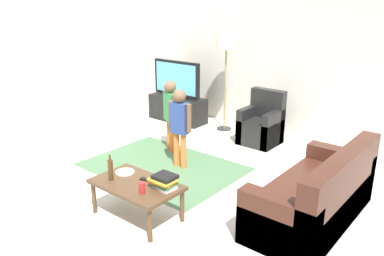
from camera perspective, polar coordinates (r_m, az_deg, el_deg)
ground at (r=5.27m, az=-4.19°, el=-8.32°), size 7.80×7.80×0.00m
wall_back at (r=7.25m, az=12.33°, el=9.92°), size 6.00×0.12×2.70m
wall_left at (r=7.20m, az=-22.29°, el=8.93°), size 0.12×6.00×2.70m
area_rug at (r=5.83m, az=-4.21°, el=-5.55°), size 2.20×1.60×0.01m
tv_stand at (r=7.89m, az=-2.09°, el=2.77°), size 1.20×0.44×0.50m
tv at (r=7.73m, az=-2.24°, el=7.05°), size 1.10×0.28×0.71m
couch at (r=4.56m, az=17.94°, el=-9.64°), size 0.80×1.80×0.86m
armchair at (r=6.76m, az=10.09°, el=0.30°), size 0.60×0.60×0.90m
floor_lamp at (r=7.13m, az=4.97°, el=11.70°), size 0.36×0.36×1.78m
child_near_tv at (r=6.17m, az=-3.13°, el=2.64°), size 0.36×0.22×1.15m
child_center at (r=5.58m, az=-1.80°, el=0.95°), size 0.39×0.19×1.15m
coffee_table at (r=4.44m, az=-8.03°, el=-8.45°), size 1.00×0.60×0.42m
book_stack at (r=4.25m, az=-4.11°, el=-7.70°), size 0.29×0.23×0.16m
bottle at (r=4.49m, az=-11.70°, el=-5.89°), size 0.06×0.06×0.30m
tv_remote at (r=4.46m, az=-6.48°, el=-7.45°), size 0.18×0.09×0.02m
soda_can at (r=4.18m, az=-7.24°, el=-8.57°), size 0.07×0.07×0.12m
plate at (r=4.68m, az=-9.67°, el=-6.31°), size 0.22×0.22×0.02m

